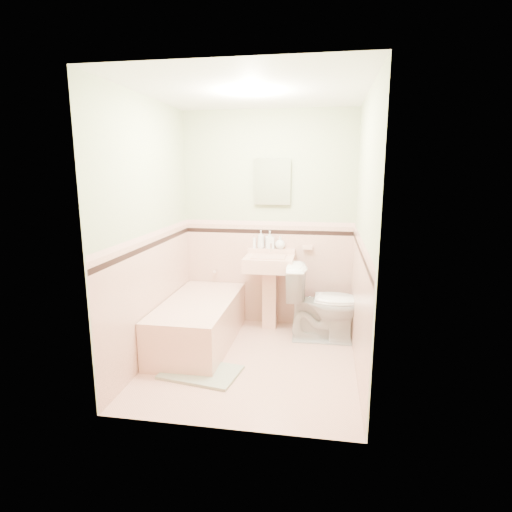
% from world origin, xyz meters
% --- Properties ---
extents(floor, '(2.20, 2.20, 0.00)m').
position_xyz_m(floor, '(0.00, 0.00, 0.00)').
color(floor, '#E6AF97').
rests_on(floor, ground).
extents(ceiling, '(2.20, 2.20, 0.00)m').
position_xyz_m(ceiling, '(0.00, 0.00, 2.50)').
color(ceiling, white).
rests_on(ceiling, ground).
extents(wall_back, '(2.50, 0.00, 2.50)m').
position_xyz_m(wall_back, '(0.00, 1.10, 1.25)').
color(wall_back, beige).
rests_on(wall_back, ground).
extents(wall_front, '(2.50, 0.00, 2.50)m').
position_xyz_m(wall_front, '(0.00, -1.10, 1.25)').
color(wall_front, beige).
rests_on(wall_front, ground).
extents(wall_left, '(0.00, 2.50, 2.50)m').
position_xyz_m(wall_left, '(-1.00, 0.00, 1.25)').
color(wall_left, beige).
rests_on(wall_left, ground).
extents(wall_right, '(0.00, 2.50, 2.50)m').
position_xyz_m(wall_right, '(1.00, 0.00, 1.25)').
color(wall_right, beige).
rests_on(wall_right, ground).
extents(wainscot_back, '(2.00, 0.00, 2.00)m').
position_xyz_m(wainscot_back, '(0.00, 1.09, 0.60)').
color(wainscot_back, beige).
rests_on(wainscot_back, ground).
extents(wainscot_front, '(2.00, 0.00, 2.00)m').
position_xyz_m(wainscot_front, '(0.00, -1.09, 0.60)').
color(wainscot_front, beige).
rests_on(wainscot_front, ground).
extents(wainscot_left, '(0.00, 2.20, 2.20)m').
position_xyz_m(wainscot_left, '(-0.99, 0.00, 0.60)').
color(wainscot_left, beige).
rests_on(wainscot_left, ground).
extents(wainscot_right, '(0.00, 2.20, 2.20)m').
position_xyz_m(wainscot_right, '(0.99, 0.00, 0.60)').
color(wainscot_right, beige).
rests_on(wainscot_right, ground).
extents(accent_back, '(2.00, 0.00, 2.00)m').
position_xyz_m(accent_back, '(0.00, 1.08, 1.12)').
color(accent_back, black).
rests_on(accent_back, ground).
extents(accent_front, '(2.00, 0.00, 2.00)m').
position_xyz_m(accent_front, '(0.00, -1.08, 1.12)').
color(accent_front, black).
rests_on(accent_front, ground).
extents(accent_left, '(0.00, 2.20, 2.20)m').
position_xyz_m(accent_left, '(-0.98, 0.00, 1.12)').
color(accent_left, black).
rests_on(accent_left, ground).
extents(accent_right, '(0.00, 2.20, 2.20)m').
position_xyz_m(accent_right, '(0.98, 0.00, 1.12)').
color(accent_right, black).
rests_on(accent_right, ground).
extents(cap_back, '(2.00, 0.00, 2.00)m').
position_xyz_m(cap_back, '(0.00, 1.08, 1.22)').
color(cap_back, beige).
rests_on(cap_back, ground).
extents(cap_front, '(2.00, 0.00, 2.00)m').
position_xyz_m(cap_front, '(0.00, -1.08, 1.22)').
color(cap_front, beige).
rests_on(cap_front, ground).
extents(cap_left, '(0.00, 2.20, 2.20)m').
position_xyz_m(cap_left, '(-0.98, 0.00, 1.22)').
color(cap_left, beige).
rests_on(cap_left, ground).
extents(cap_right, '(0.00, 2.20, 2.20)m').
position_xyz_m(cap_right, '(0.98, 0.00, 1.22)').
color(cap_right, beige).
rests_on(cap_right, ground).
extents(bathtub, '(0.70, 1.50, 0.45)m').
position_xyz_m(bathtub, '(-0.63, 0.33, 0.23)').
color(bathtub, '#E1AC95').
rests_on(bathtub, floor).
extents(tub_faucet, '(0.04, 0.12, 0.04)m').
position_xyz_m(tub_faucet, '(-0.63, 1.05, 0.63)').
color(tub_faucet, silver).
rests_on(tub_faucet, wall_back).
extents(sink, '(0.55, 0.48, 0.87)m').
position_xyz_m(sink, '(0.05, 0.86, 0.44)').
color(sink, '#E1AC95').
rests_on(sink, floor).
extents(sink_faucet, '(0.02, 0.02, 0.10)m').
position_xyz_m(sink_faucet, '(0.05, 1.00, 0.95)').
color(sink_faucet, silver).
rests_on(sink_faucet, sink).
extents(medicine_cabinet, '(0.36, 0.04, 0.45)m').
position_xyz_m(medicine_cabinet, '(0.05, 1.07, 1.70)').
color(medicine_cabinet, white).
rests_on(medicine_cabinet, wall_back).
extents(soap_dish, '(0.12, 0.07, 0.04)m').
position_xyz_m(soap_dish, '(0.47, 1.06, 0.95)').
color(soap_dish, '#E1AC95').
rests_on(soap_dish, wall_back).
extents(soap_bottle_left, '(0.09, 0.09, 0.21)m').
position_xyz_m(soap_bottle_left, '(-0.08, 1.04, 1.04)').
color(soap_bottle_left, '#B2B2B2').
rests_on(soap_bottle_left, sink).
extents(soap_bottle_mid, '(0.12, 0.12, 0.21)m').
position_xyz_m(soap_bottle_mid, '(0.03, 1.04, 1.03)').
color(soap_bottle_mid, '#B2B2B2').
rests_on(soap_bottle_mid, sink).
extents(soap_bottle_right, '(0.12, 0.12, 0.15)m').
position_xyz_m(soap_bottle_right, '(0.15, 1.04, 1.00)').
color(soap_bottle_right, '#B2B2B2').
rests_on(soap_bottle_right, sink).
extents(tube, '(0.04, 0.04, 0.12)m').
position_xyz_m(tube, '(-0.15, 1.04, 0.99)').
color(tube, white).
rests_on(tube, sink).
extents(toilet, '(0.83, 0.48, 0.84)m').
position_xyz_m(toilet, '(0.68, 0.66, 0.42)').
color(toilet, white).
rests_on(toilet, floor).
extents(bucket, '(0.33, 0.33, 0.26)m').
position_xyz_m(bucket, '(0.51, 0.94, 0.13)').
color(bucket, '#191BAC').
rests_on(bucket, floor).
extents(bath_mat, '(0.75, 0.56, 0.03)m').
position_xyz_m(bath_mat, '(-0.42, -0.33, 0.01)').
color(bath_mat, '#97A186').
rests_on(bath_mat, floor).
extents(shoe, '(0.18, 0.13, 0.07)m').
position_xyz_m(shoe, '(-0.54, -0.23, 0.06)').
color(shoe, '#BF1E59').
rests_on(shoe, bath_mat).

